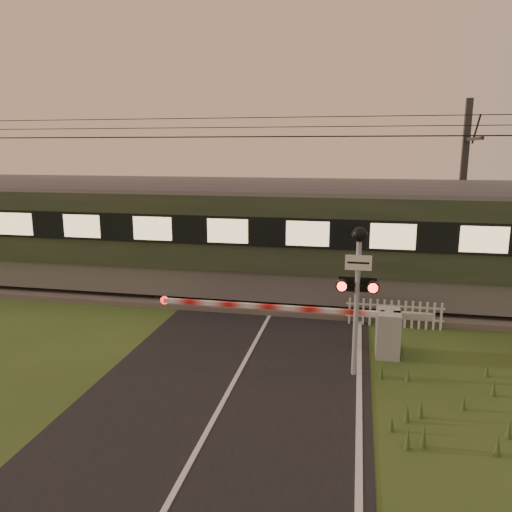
% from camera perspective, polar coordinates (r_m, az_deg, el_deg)
% --- Properties ---
extents(ground, '(160.00, 160.00, 0.00)m').
position_cam_1_polar(ground, '(11.33, -2.82, -14.73)').
color(ground, '#32481B').
rests_on(ground, ground).
extents(road, '(6.00, 140.00, 0.03)m').
position_cam_1_polar(road, '(11.12, -3.04, -15.22)').
color(road, black).
rests_on(road, ground).
extents(track_bed, '(140.00, 3.40, 0.39)m').
position_cam_1_polar(track_bed, '(17.23, 2.54, -4.90)').
color(track_bed, '#47423D').
rests_on(track_bed, ground).
extents(overhead_wires, '(120.00, 0.62, 0.62)m').
position_cam_1_polar(overhead_wires, '(16.49, 2.73, 14.25)').
color(overhead_wires, black).
rests_on(overhead_wires, ground).
extents(boom_gate, '(7.12, 0.89, 1.18)m').
position_cam_1_polar(boom_gate, '(13.11, 13.40, -8.14)').
color(boom_gate, gray).
rests_on(boom_gate, ground).
extents(crossing_signal, '(0.88, 0.36, 3.46)m').
position_cam_1_polar(crossing_signal, '(11.27, 11.56, -2.15)').
color(crossing_signal, gray).
rests_on(crossing_signal, ground).
extents(picket_fence, '(2.79, 0.07, 0.81)m').
position_cam_1_polar(picket_fence, '(15.18, 15.55, -6.37)').
color(picket_fence, silver).
rests_on(picket_fence, ground).
extents(catenary_mast, '(0.21, 2.46, 6.79)m').
position_cam_1_polar(catenary_mast, '(18.90, 22.48, 6.43)').
color(catenary_mast, '#2D2D30').
rests_on(catenary_mast, ground).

